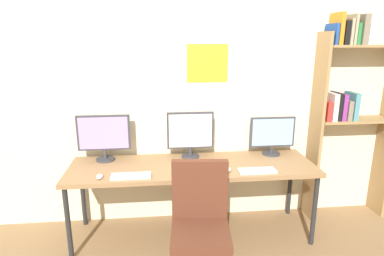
% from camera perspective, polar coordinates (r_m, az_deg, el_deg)
% --- Properties ---
extents(wall_back, '(4.72, 0.11, 2.60)m').
position_cam_1_polar(wall_back, '(3.38, -0.65, 5.07)').
color(wall_back, beige).
rests_on(wall_back, ground_plane).
extents(desk, '(2.32, 0.68, 0.74)m').
position_cam_1_polar(desk, '(3.15, 0.09, -7.26)').
color(desk, '#936D47').
rests_on(desk, ground_plane).
extents(bookshelf, '(0.83, 0.28, 2.14)m').
position_cam_1_polar(bookshelf, '(3.73, 25.69, 4.63)').
color(bookshelf, '#9E7A4C').
rests_on(bookshelf, ground_plane).
extents(office_chair, '(0.52, 0.52, 0.99)m').
position_cam_1_polar(office_chair, '(2.69, 1.42, -18.49)').
color(office_chair, '#2D2D33').
rests_on(office_chair, ground_plane).
extents(monitor_left, '(0.51, 0.18, 0.46)m').
position_cam_1_polar(monitor_left, '(3.28, -15.09, -1.28)').
color(monitor_left, '#38383D').
rests_on(monitor_left, desk).
extents(monitor_center, '(0.46, 0.18, 0.47)m').
position_cam_1_polar(monitor_center, '(3.25, -0.29, -0.91)').
color(monitor_center, '#38383D').
rests_on(monitor_center, desk).
extents(monitor_right, '(0.46, 0.18, 0.40)m').
position_cam_1_polar(monitor_right, '(3.44, 13.78, -1.12)').
color(monitor_right, '#38383D').
rests_on(monitor_right, desk).
extents(keyboard_left, '(0.35, 0.13, 0.02)m').
position_cam_1_polar(keyboard_left, '(2.91, -10.56, -8.21)').
color(keyboard_left, silver).
rests_on(keyboard_left, desk).
extents(keyboard_right, '(0.34, 0.13, 0.02)m').
position_cam_1_polar(keyboard_right, '(3.03, 11.25, -7.32)').
color(keyboard_right, silver).
rests_on(keyboard_right, desk).
extents(mouse_left_side, '(0.06, 0.10, 0.03)m').
position_cam_1_polar(mouse_left_side, '(3.01, 6.27, -7.14)').
color(mouse_left_side, silver).
rests_on(mouse_left_side, desk).
extents(mouse_right_side, '(0.06, 0.10, 0.03)m').
position_cam_1_polar(mouse_right_side, '(2.95, -15.82, -8.13)').
color(mouse_right_side, silver).
rests_on(mouse_right_side, desk).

